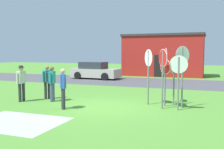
% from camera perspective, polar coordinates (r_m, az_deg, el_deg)
% --- Properties ---
extents(ground_plane, '(80.00, 80.00, 0.00)m').
position_cam_1_polar(ground_plane, '(11.30, -2.11, -7.16)').
color(ground_plane, '#518E33').
extents(street_asphalt, '(60.00, 6.40, 0.01)m').
position_cam_1_polar(street_asphalt, '(20.65, 8.62, -1.70)').
color(street_asphalt, '#4C4C51').
rests_on(street_asphalt, ground).
extents(concrete_path, '(3.20, 2.40, 0.01)m').
position_cam_1_polar(concrete_path, '(9.51, -20.40, -9.77)').
color(concrete_path, '#ADAAA3').
rests_on(concrete_path, ground).
extents(building_background, '(7.97, 3.72, 4.15)m').
position_cam_1_polar(building_background, '(26.73, 11.22, 4.22)').
color(building_background, '#B2231E').
rests_on(building_background, ground).
extents(parked_car_on_street, '(4.39, 2.20, 1.51)m').
position_cam_1_polar(parked_car_on_street, '(23.21, -3.73, 0.76)').
color(parked_car_on_street, '#B7B2A3').
rests_on(parked_car_on_street, ground).
extents(stop_sign_leaning_right, '(0.32, 0.55, 2.07)m').
position_cam_1_polar(stop_sign_leaning_right, '(11.80, 13.51, -0.00)').
color(stop_sign_leaning_right, slate).
rests_on(stop_sign_leaning_right, ground).
extents(stop_sign_center_cluster, '(0.72, 0.09, 2.24)m').
position_cam_1_polar(stop_sign_center_cluster, '(10.80, 14.43, 0.30)').
color(stop_sign_center_cluster, slate).
rests_on(stop_sign_center_cluster, ground).
extents(stop_sign_leaning_left, '(0.51, 0.46, 2.08)m').
position_cam_1_polar(stop_sign_leaning_left, '(11.49, 11.59, 0.02)').
color(stop_sign_leaning_left, slate).
rests_on(stop_sign_leaning_left, ground).
extents(stop_sign_nearest, '(0.25, 0.69, 2.56)m').
position_cam_1_polar(stop_sign_nearest, '(12.10, 11.66, 1.86)').
color(stop_sign_nearest, slate).
rests_on(stop_sign_nearest, ground).
extents(stop_sign_low_front, '(0.48, 0.61, 2.50)m').
position_cam_1_polar(stop_sign_low_front, '(11.73, 8.02, 1.68)').
color(stop_sign_low_front, slate).
rests_on(stop_sign_low_front, ground).
extents(stop_sign_far_back, '(0.45, 0.60, 2.50)m').
position_cam_1_polar(stop_sign_far_back, '(10.93, 11.08, 1.37)').
color(stop_sign_far_back, slate).
rests_on(stop_sign_far_back, ground).
extents(stop_sign_rear_right, '(0.51, 0.59, 2.63)m').
position_cam_1_polar(stop_sign_rear_right, '(11.32, 15.23, 1.87)').
color(stop_sign_rear_right, slate).
rests_on(stop_sign_rear_right, ground).
extents(person_in_teal, '(0.32, 0.55, 1.69)m').
position_cam_1_polar(person_in_teal, '(13.50, -14.09, -1.24)').
color(person_in_teal, '#2D2D33').
rests_on(person_in_teal, ground).
extents(person_with_sunhat, '(0.31, 0.56, 1.74)m').
position_cam_1_polar(person_with_sunhat, '(13.15, -19.32, -1.39)').
color(person_with_sunhat, '#2D2D33').
rests_on(person_with_sunhat, ground).
extents(person_in_dark_shirt, '(0.39, 0.47, 1.69)m').
position_cam_1_polar(person_in_dark_shirt, '(10.95, -10.73, -2.59)').
color(person_in_dark_shirt, '#2D2D33').
rests_on(person_in_dark_shirt, ground).
extents(person_near_signs, '(0.41, 0.56, 1.69)m').
position_cam_1_polar(person_near_signs, '(12.76, -13.13, -1.44)').
color(person_near_signs, '#4C5670').
rests_on(person_near_signs, ground).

